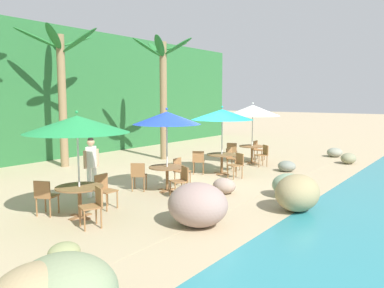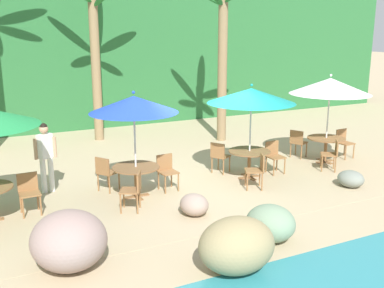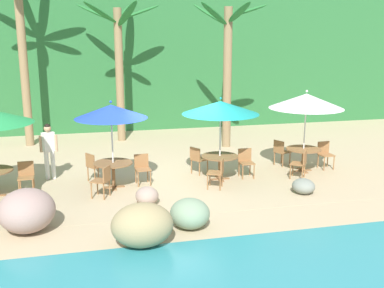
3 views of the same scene
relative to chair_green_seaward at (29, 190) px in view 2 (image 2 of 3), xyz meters
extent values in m
plane|color=tan|center=(4.17, -0.04, -0.51)|extent=(120.00, 120.00, 0.00)
cube|color=tan|center=(4.17, -0.04, -0.51)|extent=(18.00, 5.20, 0.01)
cube|color=#286633|center=(4.17, 8.96, 2.49)|extent=(28.00, 2.40, 6.00)
ellipsoid|color=gray|center=(0.29, -2.69, -0.03)|extent=(1.24, 1.35, 0.96)
ellipsoid|color=gray|center=(7.40, -1.80, -0.31)|extent=(0.61, 0.68, 0.41)
ellipsoid|color=#97875C|center=(2.68, -4.03, -0.06)|extent=(1.29, 1.05, 0.92)
ellipsoid|color=gray|center=(3.10, -1.66, -0.28)|extent=(0.59, 0.69, 0.46)
ellipsoid|color=gray|center=(3.84, -3.35, -0.18)|extent=(0.90, 0.96, 0.67)
cylinder|color=olive|center=(0.18, -0.26, -0.29)|extent=(0.04, 0.04, 0.45)
cylinder|color=olive|center=(-0.17, -0.27, -0.29)|extent=(0.04, 0.04, 0.45)
cylinder|color=olive|center=(0.18, 0.09, -0.29)|extent=(0.04, 0.04, 0.45)
cylinder|color=olive|center=(-0.18, 0.08, -0.29)|extent=(0.04, 0.04, 0.45)
cube|color=olive|center=(0.00, -0.09, -0.05)|extent=(0.43, 0.43, 0.03)
cube|color=olive|center=(0.00, 0.11, 0.15)|extent=(0.42, 0.05, 0.42)
cylinder|color=silver|center=(2.36, -0.10, 0.64)|extent=(0.04, 0.04, 2.30)
cone|color=blue|center=(2.36, -0.10, 1.69)|extent=(2.02, 2.02, 0.38)
sphere|color=blue|center=(2.36, -0.10, 1.96)|extent=(0.07, 0.07, 0.07)
cube|color=brown|center=(2.36, -0.10, -0.50)|extent=(0.60, 0.12, 0.03)
cube|color=brown|center=(2.36, -0.10, -0.50)|extent=(0.12, 0.60, 0.03)
cylinder|color=brown|center=(2.36, -0.10, -0.14)|extent=(0.09, 0.09, 0.71)
cylinder|color=brown|center=(2.36, -0.10, 0.21)|extent=(1.10, 1.10, 0.03)
cylinder|color=olive|center=(3.40, -0.19, -0.29)|extent=(0.04, 0.04, 0.45)
cylinder|color=olive|center=(3.05, -0.22, -0.29)|extent=(0.04, 0.04, 0.45)
cylinder|color=olive|center=(3.38, 0.16, -0.29)|extent=(0.04, 0.04, 0.45)
cylinder|color=olive|center=(3.02, 0.13, -0.29)|extent=(0.04, 0.04, 0.45)
cube|color=olive|center=(3.21, -0.03, -0.05)|extent=(0.45, 0.45, 0.03)
cube|color=olive|center=(3.20, 0.17, 0.15)|extent=(0.42, 0.07, 0.42)
cylinder|color=olive|center=(1.96, 0.86, -0.29)|extent=(0.04, 0.04, 0.45)
cylinder|color=olive|center=(2.15, 0.56, -0.29)|extent=(0.04, 0.04, 0.45)
cylinder|color=olive|center=(1.66, 0.67, -0.29)|extent=(0.04, 0.04, 0.45)
cylinder|color=olive|center=(1.85, 0.37, -0.29)|extent=(0.04, 0.04, 0.45)
cube|color=olive|center=(1.91, 0.62, -0.05)|extent=(0.58, 0.58, 0.03)
cube|color=olive|center=(1.74, 0.51, 0.15)|extent=(0.26, 0.37, 0.42)
cylinder|color=olive|center=(1.72, -0.92, -0.29)|extent=(0.04, 0.04, 0.45)
cylinder|color=olive|center=(1.89, -0.61, -0.29)|extent=(0.04, 0.04, 0.45)
cylinder|color=olive|center=(2.03, -1.09, -0.29)|extent=(0.04, 0.04, 0.45)
cylinder|color=olive|center=(2.20, -0.77, -0.29)|extent=(0.04, 0.04, 0.45)
cube|color=olive|center=(1.96, -0.85, -0.05)|extent=(0.57, 0.57, 0.03)
cube|color=olive|center=(2.14, -0.94, 0.15)|extent=(0.23, 0.39, 0.42)
cylinder|color=silver|center=(5.52, -0.07, 0.63)|extent=(0.04, 0.04, 2.29)
cone|color=teal|center=(5.52, -0.07, 1.68)|extent=(2.27, 2.27, 0.38)
sphere|color=teal|center=(5.52, -0.07, 1.95)|extent=(0.07, 0.07, 0.07)
cube|color=brown|center=(5.52, -0.07, -0.50)|extent=(0.60, 0.12, 0.03)
cube|color=brown|center=(5.52, -0.07, -0.50)|extent=(0.12, 0.60, 0.03)
cylinder|color=brown|center=(5.52, -0.07, -0.14)|extent=(0.09, 0.09, 0.71)
cylinder|color=brown|center=(5.52, -0.07, 0.21)|extent=(1.10, 1.10, 0.03)
cylinder|color=olive|center=(6.54, -0.26, -0.29)|extent=(0.04, 0.04, 0.45)
cylinder|color=olive|center=(6.19, -0.26, -0.29)|extent=(0.04, 0.04, 0.45)
cylinder|color=olive|center=(6.55, 0.10, -0.29)|extent=(0.04, 0.04, 0.45)
cylinder|color=olive|center=(6.19, 0.10, -0.29)|extent=(0.04, 0.04, 0.45)
cube|color=olive|center=(6.37, -0.08, -0.05)|extent=(0.42, 0.42, 0.03)
cube|color=olive|center=(6.37, 0.12, 0.15)|extent=(0.42, 0.04, 0.42)
cylinder|color=olive|center=(5.14, 0.90, -0.29)|extent=(0.04, 0.04, 0.45)
cylinder|color=olive|center=(5.32, 0.59, -0.29)|extent=(0.04, 0.04, 0.45)
cylinder|color=olive|center=(4.83, 0.71, -0.29)|extent=(0.04, 0.04, 0.45)
cylinder|color=olive|center=(5.02, 0.41, -0.29)|extent=(0.04, 0.04, 0.45)
cube|color=olive|center=(5.08, 0.65, -0.05)|extent=(0.58, 0.58, 0.03)
cube|color=olive|center=(4.90, 0.55, 0.15)|extent=(0.25, 0.38, 0.42)
cylinder|color=olive|center=(4.91, -0.92, -0.29)|extent=(0.04, 0.04, 0.45)
cylinder|color=olive|center=(5.07, -0.60, -0.29)|extent=(0.04, 0.04, 0.45)
cylinder|color=olive|center=(5.23, -1.08, -0.29)|extent=(0.04, 0.04, 0.45)
cylinder|color=olive|center=(5.39, -0.76, -0.29)|extent=(0.04, 0.04, 0.45)
cube|color=olive|center=(5.15, -0.84, -0.05)|extent=(0.56, 0.56, 0.03)
cube|color=olive|center=(5.33, -0.93, 0.15)|extent=(0.21, 0.39, 0.42)
cylinder|color=silver|center=(8.35, 0.17, 0.66)|extent=(0.04, 0.04, 2.36)
cone|color=white|center=(8.35, 0.17, 1.74)|extent=(2.31, 2.31, 0.45)
sphere|color=white|center=(8.35, 0.17, 2.05)|extent=(0.07, 0.07, 0.07)
cube|color=brown|center=(8.35, 0.17, -0.50)|extent=(0.60, 0.12, 0.03)
cube|color=brown|center=(8.35, 0.17, -0.50)|extent=(0.12, 0.60, 0.03)
cylinder|color=brown|center=(8.35, 0.17, -0.14)|extent=(0.09, 0.09, 0.71)
cylinder|color=brown|center=(8.35, 0.17, 0.21)|extent=(1.10, 1.10, 0.03)
cylinder|color=olive|center=(9.39, 0.06, -0.29)|extent=(0.04, 0.04, 0.45)
cylinder|color=olive|center=(9.04, 0.04, -0.29)|extent=(0.04, 0.04, 0.45)
cylinder|color=olive|center=(9.37, 0.42, -0.29)|extent=(0.04, 0.04, 0.45)
cylinder|color=olive|center=(9.01, 0.39, -0.29)|extent=(0.04, 0.04, 0.45)
cube|color=olive|center=(9.20, 0.23, -0.05)|extent=(0.45, 0.45, 0.03)
cube|color=olive|center=(9.19, 0.43, 0.15)|extent=(0.42, 0.07, 0.42)
cylinder|color=olive|center=(8.07, 1.17, -0.29)|extent=(0.04, 0.04, 0.45)
cylinder|color=olive|center=(8.22, 0.85, -0.29)|extent=(0.04, 0.04, 0.45)
cylinder|color=olive|center=(7.75, 1.02, -0.29)|extent=(0.04, 0.04, 0.45)
cylinder|color=olive|center=(7.90, 0.70, -0.29)|extent=(0.04, 0.04, 0.45)
cube|color=olive|center=(7.99, 0.93, -0.05)|extent=(0.56, 0.56, 0.03)
cube|color=olive|center=(7.81, 0.85, 0.15)|extent=(0.21, 0.39, 0.42)
cylinder|color=olive|center=(7.59, -0.55, -0.29)|extent=(0.04, 0.04, 0.45)
cylinder|color=olive|center=(7.81, -0.26, -0.29)|extent=(0.04, 0.04, 0.45)
cylinder|color=olive|center=(7.88, -0.76, -0.29)|extent=(0.04, 0.04, 0.45)
cylinder|color=olive|center=(8.09, -0.48, -0.29)|extent=(0.04, 0.04, 0.45)
cube|color=olive|center=(7.84, -0.51, -0.05)|extent=(0.59, 0.59, 0.03)
cube|color=olive|center=(8.00, -0.63, 0.15)|extent=(0.28, 0.36, 0.42)
cylinder|color=olive|center=(3.11, 5.95, 2.12)|extent=(0.32, 0.32, 5.26)
cylinder|color=olive|center=(6.98, 3.93, 2.11)|extent=(0.32, 0.32, 5.24)
cylinder|color=white|center=(0.47, 1.16, -0.08)|extent=(0.13, 0.13, 0.86)
cylinder|color=white|center=(0.65, 1.16, -0.08)|extent=(0.13, 0.13, 0.86)
cube|color=silver|center=(0.56, 1.16, 0.64)|extent=(0.39, 0.35, 0.58)
cylinder|color=tan|center=(0.34, 1.16, 0.59)|extent=(0.08, 0.08, 0.50)
cylinder|color=tan|center=(0.78, 1.16, 0.59)|extent=(0.08, 0.08, 0.50)
sphere|color=tan|center=(0.56, 1.16, 1.05)|extent=(0.21, 0.21, 0.21)
sphere|color=black|center=(0.56, 1.16, 1.10)|extent=(0.18, 0.18, 0.18)
camera|label=1|loc=(-6.46, -7.46, 2.30)|focal=36.37mm
camera|label=2|loc=(-0.93, -9.69, 3.31)|focal=42.50mm
camera|label=3|loc=(1.61, -12.98, 3.78)|focal=43.73mm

